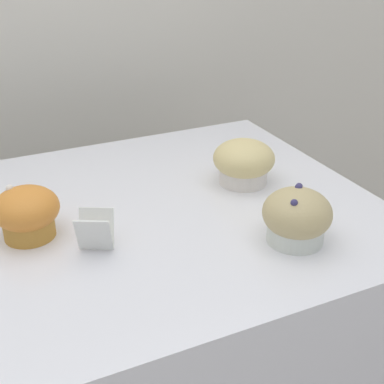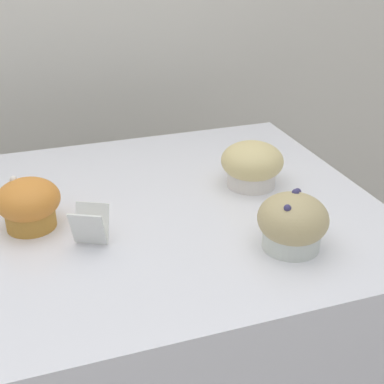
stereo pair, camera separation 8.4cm
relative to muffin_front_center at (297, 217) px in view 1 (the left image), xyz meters
name	(u,v)px [view 1 (the left image)]	position (x,y,z in m)	size (l,w,h in m)	color
wall_back	(16,122)	(-0.29, 0.78, -0.06)	(3.20, 0.10, 1.80)	beige
muffin_front_center	(297,217)	(0.00, 0.00, 0.00)	(0.10, 0.10, 0.09)	silver
muffin_back_left	(244,162)	(0.03, 0.21, 0.00)	(0.11, 0.11, 0.08)	silver
muffin_back_right	(27,212)	(-0.36, 0.18, 0.00)	(0.10, 0.10, 0.08)	#C28634
price_card	(95,232)	(-0.28, 0.10, -0.01)	(0.06, 0.06, 0.06)	white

